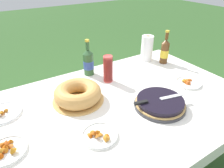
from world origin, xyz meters
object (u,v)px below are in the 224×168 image
(cup_stack, at_px, (108,69))
(berry_tart, at_px, (160,103))
(bundt_cake, at_px, (78,94))
(snack_plate_far, at_px, (99,135))
(cider_bottle_amber, at_px, (165,51))
(paper_towel_roll, at_px, (147,48))
(cider_bottle_green, at_px, (88,62))
(snack_plate_near, at_px, (2,113))
(snack_plate_left, at_px, (188,83))
(serving_knife, at_px, (157,99))
(snack_plate_right, at_px, (6,150))

(cup_stack, bearing_deg, berry_tart, -76.26)
(bundt_cake, relative_size, snack_plate_far, 1.72)
(cup_stack, xyz_separation_m, snack_plate_far, (-0.35, -0.49, -0.10))
(cider_bottle_amber, bearing_deg, paper_towel_roll, 123.63)
(berry_tart, height_order, cider_bottle_green, cider_bottle_green)
(snack_plate_near, bearing_deg, snack_plate_far, -48.91)
(snack_plate_near, xyz_separation_m, snack_plate_far, (0.42, -0.48, 0.00))
(cider_bottle_amber, bearing_deg, snack_plate_near, -178.79)
(bundt_cake, height_order, snack_plate_far, bundt_cake)
(berry_tart, height_order, snack_plate_far, berry_tart)
(snack_plate_left, bearing_deg, cup_stack, 143.82)
(berry_tart, xyz_separation_m, snack_plate_near, (-0.88, 0.46, -0.02))
(serving_knife, xyz_separation_m, snack_plate_left, (0.42, 0.09, -0.05))
(cup_stack, height_order, cider_bottle_green, cider_bottle_green)
(snack_plate_far, distance_m, paper_towel_roll, 1.10)
(cup_stack, relative_size, snack_plate_far, 1.06)
(cup_stack, xyz_separation_m, snack_plate_right, (-0.79, -0.34, -0.09))
(cider_bottle_amber, bearing_deg, snack_plate_left, -106.70)
(berry_tart, xyz_separation_m, bundt_cake, (-0.42, 0.35, 0.03))
(serving_knife, height_order, cider_bottle_amber, cider_bottle_amber)
(snack_plate_near, distance_m, snack_plate_right, 0.33)
(cup_stack, bearing_deg, snack_plate_right, -156.90)
(bundt_cake, height_order, cider_bottle_amber, cider_bottle_amber)
(cider_bottle_green, distance_m, snack_plate_right, 0.89)
(snack_plate_left, relative_size, paper_towel_roll, 0.84)
(berry_tart, bearing_deg, snack_plate_near, 152.70)
(cider_bottle_amber, xyz_separation_m, snack_plate_left, (-0.12, -0.39, -0.10))
(snack_plate_right, distance_m, paper_towel_roll, 1.41)
(snack_plate_right, height_order, snack_plate_far, snack_plate_right)
(snack_plate_right, height_order, paper_towel_roll, paper_towel_roll)
(serving_knife, bearing_deg, cider_bottle_amber, 54.75)
(paper_towel_roll, bearing_deg, berry_tart, -123.48)
(snack_plate_right, bearing_deg, snack_plate_left, -1.41)
(cider_bottle_green, height_order, snack_plate_right, cider_bottle_green)
(berry_tart, relative_size, cup_stack, 1.55)
(snack_plate_near, bearing_deg, cider_bottle_amber, 1.21)
(berry_tart, distance_m, snack_plate_near, 0.99)
(cup_stack, relative_size, snack_plate_near, 0.94)
(cider_bottle_green, relative_size, paper_towel_roll, 1.26)
(serving_knife, height_order, bundt_cake, bundt_cake)
(cider_bottle_green, bearing_deg, bundt_cake, -127.36)
(bundt_cake, relative_size, snack_plate_near, 1.52)
(snack_plate_left, relative_size, snack_plate_far, 0.99)
(snack_plate_right, xyz_separation_m, paper_towel_roll, (1.32, 0.50, 0.10))
(serving_knife, relative_size, snack_plate_right, 1.83)
(berry_tart, xyz_separation_m, cider_bottle_amber, (0.51, 0.49, 0.09))
(snack_plate_left, height_order, snack_plate_far, same)
(cider_bottle_amber, bearing_deg, cider_bottle_green, 166.55)
(berry_tart, xyz_separation_m, snack_plate_far, (-0.46, -0.03, -0.02))
(cup_stack, height_order, snack_plate_far, cup_stack)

